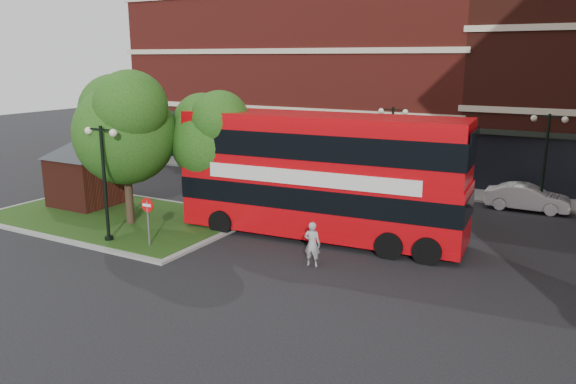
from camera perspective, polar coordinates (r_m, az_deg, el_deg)
The scene contains 15 objects.
ground at distance 21.52m, azimuth -7.87°, elevation -7.58°, with size 120.00×120.00×0.00m, color black.
pavement_far at distance 35.50m, azimuth 8.29°, elevation 0.95°, with size 44.00×3.00×0.12m, color slate.
terrace_far_left at distance 44.78m, azimuth 2.35°, elevation 12.61°, with size 26.00×12.00×14.00m, color maroon.
traffic_island at distance 28.75m, azimuth -17.10°, elevation -2.49°, with size 12.60×7.60×0.15m.
kiosk at distance 31.09m, azimuth -19.91°, elevation 2.73°, with size 6.51×6.51×3.60m.
tree_island_west at distance 26.57m, azimuth -16.34°, elevation 6.70°, with size 5.40×4.71×7.21m.
tree_island_east at distance 26.52m, azimuth -7.80°, elevation 5.90°, with size 4.46×3.90×6.29m.
lamp_island at distance 24.47m, azimuth -18.16°, elevation 1.36°, with size 1.72×0.36×5.00m.
lamp_far_left at distance 32.48m, azimuth 10.49°, elevation 4.67°, with size 1.72×0.36×5.00m.
lamp_far_right at distance 30.91m, azimuth 24.67°, elevation 3.21°, with size 1.72×0.36×5.00m.
bus at distance 24.04m, azimuth 3.33°, elevation 2.46°, with size 12.54×3.76×4.72m.
woman at distance 21.18m, azimuth 2.48°, elevation -5.31°, with size 0.63×0.41×1.73m, color #969698.
car_silver at distance 36.03m, azimuth -1.37°, elevation 2.31°, with size 1.64×4.09×1.39m, color silver.
car_white at distance 31.37m, azimuth 23.12°, elevation -0.52°, with size 1.43×4.11×1.35m, color white.
no_entry_sign at distance 23.58m, azimuth -14.07°, elevation -2.04°, with size 0.60×0.07×2.15m.
Camera 1 is at (12.24, -15.94, 7.69)m, focal length 35.00 mm.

